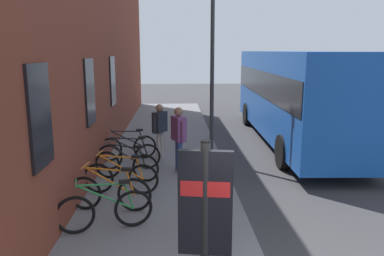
{
  "coord_description": "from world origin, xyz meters",
  "views": [
    {
      "loc": [
        -3.83,
        1.43,
        3.38
      ],
      "look_at": [
        4.74,
        1.04,
        1.64
      ],
      "focal_mm": 35.81,
      "sensor_mm": 36.0,
      "label": 1
    }
  ],
  "objects_px": {
    "bicycle_leaning_wall": "(105,210)",
    "pedestrian_crossing_street": "(211,199)",
    "bicycle_end_of_row": "(127,165)",
    "bicycle_mid_rack": "(121,177)",
    "city_bus": "(294,91)",
    "pedestrian_near_bus": "(179,133)",
    "street_lamp": "(212,49)",
    "bicycle_beside_lamp": "(129,156)",
    "bicycle_nearest_sign": "(110,193)",
    "pedestrian_by_facade": "(160,125)",
    "bicycle_far_end": "(128,147)",
    "transit_info_sign": "(205,217)"
  },
  "relations": [
    {
      "from": "bicycle_end_of_row",
      "to": "pedestrian_crossing_street",
      "type": "distance_m",
      "value": 4.45
    },
    {
      "from": "bicycle_end_of_row",
      "to": "street_lamp",
      "type": "relative_size",
      "value": 0.3
    },
    {
      "from": "bicycle_mid_rack",
      "to": "pedestrian_near_bus",
      "type": "distance_m",
      "value": 2.2
    },
    {
      "from": "bicycle_leaning_wall",
      "to": "city_bus",
      "type": "height_order",
      "value": "city_bus"
    },
    {
      "from": "bicycle_mid_rack",
      "to": "bicycle_leaning_wall",
      "type": "bearing_deg",
      "value": 178.77
    },
    {
      "from": "city_bus",
      "to": "street_lamp",
      "type": "distance_m",
      "value": 4.37
    },
    {
      "from": "bicycle_beside_lamp",
      "to": "bicycle_nearest_sign",
      "type": "bearing_deg",
      "value": 178.53
    },
    {
      "from": "city_bus",
      "to": "street_lamp",
      "type": "relative_size",
      "value": 1.89
    },
    {
      "from": "city_bus",
      "to": "pedestrian_by_facade",
      "type": "bearing_deg",
      "value": 116.85
    },
    {
      "from": "pedestrian_crossing_street",
      "to": "transit_info_sign",
      "type": "bearing_deg",
      "value": 172.73
    },
    {
      "from": "bicycle_leaning_wall",
      "to": "pedestrian_crossing_street",
      "type": "distance_m",
      "value": 2.29
    },
    {
      "from": "city_bus",
      "to": "pedestrian_near_bus",
      "type": "relative_size",
      "value": 5.93
    },
    {
      "from": "bicycle_nearest_sign",
      "to": "bicycle_far_end",
      "type": "xyz_separation_m",
      "value": [
        3.78,
        0.07,
        0.0
      ]
    },
    {
      "from": "bicycle_mid_rack",
      "to": "transit_info_sign",
      "type": "height_order",
      "value": "transit_info_sign"
    },
    {
      "from": "bicycle_leaning_wall",
      "to": "transit_info_sign",
      "type": "bearing_deg",
      "value": -152.32
    },
    {
      "from": "bicycle_end_of_row",
      "to": "street_lamp",
      "type": "bearing_deg",
      "value": -49.31
    },
    {
      "from": "pedestrian_by_facade",
      "to": "bicycle_mid_rack",
      "type": "bearing_deg",
      "value": 165.02
    },
    {
      "from": "bicycle_leaning_wall",
      "to": "street_lamp",
      "type": "height_order",
      "value": "street_lamp"
    },
    {
      "from": "bicycle_leaning_wall",
      "to": "bicycle_mid_rack",
      "type": "height_order",
      "value": "same"
    },
    {
      "from": "pedestrian_crossing_street",
      "to": "pedestrian_near_bus",
      "type": "xyz_separation_m",
      "value": [
        4.65,
        0.43,
        0.02
      ]
    },
    {
      "from": "bicycle_leaning_wall",
      "to": "pedestrian_by_facade",
      "type": "distance_m",
      "value": 4.92
    },
    {
      "from": "bicycle_mid_rack",
      "to": "pedestrian_crossing_street",
      "type": "xyz_separation_m",
      "value": [
        -3.06,
        -1.78,
        0.68
      ]
    },
    {
      "from": "bicycle_nearest_sign",
      "to": "city_bus",
      "type": "relative_size",
      "value": 0.17
    },
    {
      "from": "bicycle_far_end",
      "to": "transit_info_sign",
      "type": "xyz_separation_m",
      "value": [
        -7.7,
        -1.72,
        1.21
      ]
    },
    {
      "from": "pedestrian_crossing_street",
      "to": "street_lamp",
      "type": "relative_size",
      "value": 0.31
    },
    {
      "from": "city_bus",
      "to": "bicycle_leaning_wall",
      "type": "bearing_deg",
      "value": 141.85
    },
    {
      "from": "bicycle_leaning_wall",
      "to": "pedestrian_near_bus",
      "type": "height_order",
      "value": "pedestrian_near_bus"
    },
    {
      "from": "pedestrian_by_facade",
      "to": "pedestrian_crossing_street",
      "type": "height_order",
      "value": "pedestrian_crossing_street"
    },
    {
      "from": "bicycle_mid_rack",
      "to": "pedestrian_crossing_street",
      "type": "bearing_deg",
      "value": -149.83
    },
    {
      "from": "pedestrian_crossing_street",
      "to": "pedestrian_near_bus",
      "type": "bearing_deg",
      "value": 5.24
    },
    {
      "from": "pedestrian_by_facade",
      "to": "pedestrian_near_bus",
      "type": "height_order",
      "value": "pedestrian_near_bus"
    },
    {
      "from": "bicycle_beside_lamp",
      "to": "bicycle_end_of_row",
      "type": "bearing_deg",
      "value": -177.39
    },
    {
      "from": "bicycle_leaning_wall",
      "to": "bicycle_end_of_row",
      "type": "height_order",
      "value": "same"
    },
    {
      "from": "bicycle_mid_rack",
      "to": "bicycle_far_end",
      "type": "bearing_deg",
      "value": 3.54
    },
    {
      "from": "city_bus",
      "to": "street_lamp",
      "type": "xyz_separation_m",
      "value": [
        -2.44,
        3.3,
        1.49
      ]
    },
    {
      "from": "pedestrian_crossing_street",
      "to": "pedestrian_near_bus",
      "type": "distance_m",
      "value": 4.67
    },
    {
      "from": "street_lamp",
      "to": "bicycle_end_of_row",
      "type": "bearing_deg",
      "value": 130.69
    },
    {
      "from": "city_bus",
      "to": "pedestrian_near_bus",
      "type": "xyz_separation_m",
      "value": [
        -3.85,
        4.33,
        -0.71
      ]
    },
    {
      "from": "bicycle_nearest_sign",
      "to": "street_lamp",
      "type": "relative_size",
      "value": 0.31
    },
    {
      "from": "bicycle_leaning_wall",
      "to": "bicycle_far_end",
      "type": "bearing_deg",
      "value": 1.66
    },
    {
      "from": "street_lamp",
      "to": "pedestrian_near_bus",
      "type": "bearing_deg",
      "value": 143.97
    },
    {
      "from": "bicycle_mid_rack",
      "to": "bicycle_end_of_row",
      "type": "distance_m",
      "value": 0.96
    },
    {
      "from": "bicycle_end_of_row",
      "to": "pedestrian_by_facade",
      "type": "bearing_deg",
      "value": -21.4
    },
    {
      "from": "bicycle_nearest_sign",
      "to": "pedestrian_crossing_street",
      "type": "bearing_deg",
      "value": -138.27
    },
    {
      "from": "bicycle_mid_rack",
      "to": "pedestrian_by_facade",
      "type": "height_order",
      "value": "pedestrian_by_facade"
    },
    {
      "from": "bicycle_mid_rack",
      "to": "transit_info_sign",
      "type": "relative_size",
      "value": 0.74
    },
    {
      "from": "bicycle_leaning_wall",
      "to": "street_lamp",
      "type": "relative_size",
      "value": 0.31
    },
    {
      "from": "bicycle_far_end",
      "to": "bicycle_leaning_wall",
      "type": "bearing_deg",
      "value": -178.34
    },
    {
      "from": "city_bus",
      "to": "pedestrian_crossing_street",
      "type": "xyz_separation_m",
      "value": [
        -8.5,
        3.9,
        -0.73
      ]
    },
    {
      "from": "bicycle_leaning_wall",
      "to": "street_lamp",
      "type": "bearing_deg",
      "value": -26.54
    }
  ]
}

